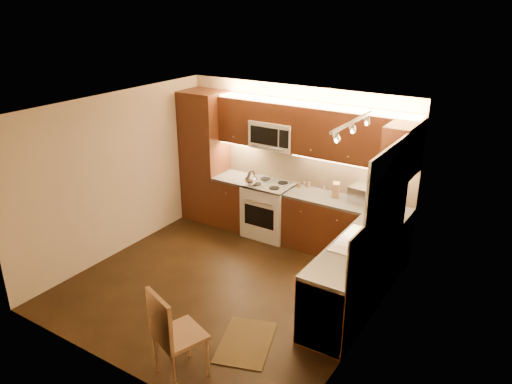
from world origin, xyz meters
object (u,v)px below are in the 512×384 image
Objects in this scene: sink at (360,237)px; kettle at (251,178)px; microwave at (275,134)px; knife_block at (336,190)px; dining_chair at (180,333)px; stove at (269,209)px; toaster_oven at (365,195)px; soap_bottle at (377,228)px.

kettle is at bearing 157.60° from sink.
sink is at bearing -32.21° from microwave.
dining_chair is at bearing -112.36° from knife_block.
dining_chair reaches higher than stove.
toaster_oven is 0.46m from knife_block.
dining_chair is (-0.64, -3.49, -0.50)m from toaster_oven.
toaster_oven is (1.81, 0.33, -0.02)m from kettle.
sink is at bearing -29.36° from stove.
kettle is 1.50× the size of soap_bottle.
sink is at bearing -65.36° from toaster_oven.
kettle is at bearing -123.79° from microwave.
sink is 0.81× the size of dining_chair.
sink is 5.27× the size of soap_bottle.
knife_block is 3.52m from dining_chair.
toaster_oven is at bearing 116.21° from soap_bottle.
kettle reaches higher than toaster_oven.
kettle is (-2.23, 0.92, 0.07)m from sink.
sink is 3.85× the size of knife_block.
stove is at bearing 52.62° from kettle.
kettle is 0.23× the size of dining_chair.
stove is 4.12× the size of knife_block.
microwave is at bearing 124.81° from dining_chair.
sink is at bearing -11.88° from kettle.
dining_chair is (-1.07, -2.24, -0.45)m from sink.
stove is 1.68m from toaster_oven.
soap_bottle is (0.09, 0.34, 0.01)m from sink.
sink is 0.35m from soap_bottle.
soap_bottle is (2.32, -0.58, -0.06)m from kettle.
sink is 1.32m from toaster_oven.
soap_bottle is (0.52, -0.91, -0.04)m from toaster_oven.
knife_block is at bearing 125.41° from sink.
kettle is at bearing 130.09° from dining_chair.
kettle reaches higher than knife_block.
kettle is 2.39m from soap_bottle.
sink is at bearing -108.55° from soap_bottle.
soap_bottle is (2.09, -0.78, 0.52)m from stove.
microwave reaches higher than toaster_oven.
dining_chair is at bearing -74.47° from stove.
toaster_oven is 0.39× the size of dining_chair.
toaster_oven is at bearing 21.02° from kettle.
sink is at bearing 84.37° from dining_chair.
sink is 3.50× the size of kettle.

